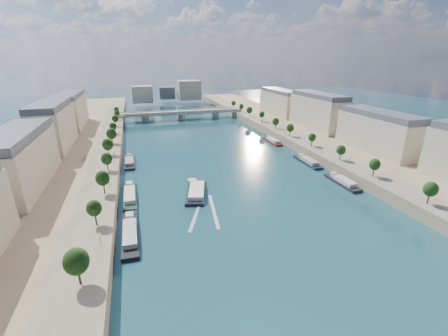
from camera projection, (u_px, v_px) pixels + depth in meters
ground at (219, 163)px, 159.47m from camera, size 700.00×700.00×0.00m
quay_left at (70, 173)px, 139.27m from camera, size 44.00×520.00×5.00m
quay_right at (335, 148)px, 177.92m from camera, size 44.00×520.00×5.00m
pave_left at (104, 165)px, 142.41m from camera, size 14.00×520.00×0.10m
pave_right at (313, 146)px, 173.01m from camera, size 14.00×520.00×0.10m
trees_left at (107, 152)px, 142.85m from camera, size 4.80×268.80×8.26m
trees_right at (302, 133)px, 179.56m from camera, size 4.80×268.80×8.26m
lamps_left at (112, 165)px, 133.68m from camera, size 0.36×200.36×4.28m
lamps_right at (302, 140)px, 175.33m from camera, size 0.36×200.36×4.28m
buildings_left at (39, 140)px, 141.69m from camera, size 16.00×226.00×23.20m
buildings_right at (344, 120)px, 187.32m from camera, size 16.00×226.00×23.20m
skyline at (171, 92)px, 352.35m from camera, size 79.00×42.00×22.00m
bridge at (181, 114)px, 270.05m from camera, size 112.00×12.00×8.15m
tour_barge at (196, 191)px, 124.40m from camera, size 13.22×26.04×3.59m
wake at (205, 211)px, 109.74m from camera, size 14.04×25.93×0.04m
moored_barges_left at (130, 218)px, 103.75m from camera, size 5.00×156.54×3.60m
moored_barges_right at (334, 177)px, 138.58m from camera, size 5.00×164.92×3.60m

